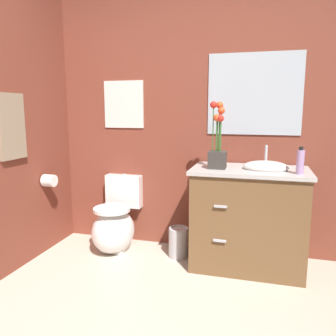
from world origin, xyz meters
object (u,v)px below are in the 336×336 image
object	(u,v)px
vanity_cabinet	(248,217)
wall_mirror	(254,94)
soap_bottle	(300,162)
hanging_towel	(12,126)
wall_poster	(124,104)
toilet_paper_roll	(49,181)
toilet	(115,225)
flower_vase	(218,146)
trash_bin	(179,242)

from	to	relation	value
vanity_cabinet	wall_mirror	xyz separation A→B (m)	(-0.00, 0.29, 1.02)
soap_bottle	vanity_cabinet	bearing A→B (deg)	157.56
soap_bottle	hanging_towel	size ratio (longest dim) A/B	0.40
wall_poster	wall_mirror	world-z (taller)	wall_mirror
hanging_towel	toilet_paper_roll	distance (m)	0.63
toilet	flower_vase	bearing A→B (deg)	-4.80
trash_bin	toilet_paper_roll	world-z (taller)	toilet_paper_roll
toilet_paper_roll	vanity_cabinet	bearing A→B (deg)	5.47
trash_bin	wall_mirror	size ratio (longest dim) A/B	0.34
hanging_towel	flower_vase	bearing A→B (deg)	17.04
vanity_cabinet	wall_mirror	distance (m)	1.06
toilet_paper_roll	trash_bin	bearing A→B (deg)	9.68
vanity_cabinet	wall_poster	bearing A→B (deg)	166.47
flower_vase	trash_bin	world-z (taller)	flower_vase
flower_vase	toilet_paper_roll	world-z (taller)	flower_vase
hanging_towel	vanity_cabinet	bearing A→B (deg)	16.26
trash_bin	toilet	bearing A→B (deg)	-179.71
wall_poster	toilet_paper_roll	world-z (taller)	wall_poster
toilet	soap_bottle	xyz separation A→B (m)	(1.58, -0.18, 0.70)
wall_poster	toilet_paper_roll	xyz separation A→B (m)	(-0.55, -0.46, -0.69)
flower_vase	hanging_towel	xyz separation A→B (m)	(-1.56, -0.48, 0.16)
wall_mirror	toilet_paper_roll	size ratio (longest dim) A/B	7.27
vanity_cabinet	flower_vase	bearing A→B (deg)	-168.49
wall_poster	hanging_towel	size ratio (longest dim) A/B	0.86
vanity_cabinet	flower_vase	distance (m)	0.65
toilet	soap_bottle	distance (m)	1.74
toilet	trash_bin	distance (m)	0.63
vanity_cabinet	hanging_towel	distance (m)	2.05
trash_bin	toilet_paper_roll	size ratio (longest dim) A/B	2.47
toilet	vanity_cabinet	distance (m)	1.24
trash_bin	hanging_towel	world-z (taller)	hanging_towel
vanity_cabinet	flower_vase	xyz separation A→B (m)	(-0.26, -0.05, 0.59)
wall_poster	wall_mirror	bearing A→B (deg)	0.00
hanging_towel	toilet_paper_roll	size ratio (longest dim) A/B	4.73
wall_mirror	toilet_paper_roll	distance (m)	1.99
wall_poster	soap_bottle	bearing A→B (deg)	-15.64
soap_bottle	hanging_towel	distance (m)	2.24
trash_bin	wall_mirror	xyz separation A→B (m)	(0.60, 0.26, 1.31)
soap_bottle	hanging_towel	world-z (taller)	hanging_towel
trash_bin	wall_poster	size ratio (longest dim) A/B	0.61
flower_vase	wall_mirror	xyz separation A→B (m)	(0.26, 0.35, 0.43)
toilet	hanging_towel	xyz separation A→B (m)	(-0.61, -0.56, 0.94)
flower_vase	toilet_paper_roll	size ratio (longest dim) A/B	4.91
vanity_cabinet	hanging_towel	bearing A→B (deg)	-163.74
hanging_towel	wall_poster	bearing A→B (deg)	53.73
wall_poster	toilet_paper_roll	distance (m)	1.00
soap_bottle	wall_poster	xyz separation A→B (m)	(-1.58, 0.44, 0.43)
toilet	hanging_towel	world-z (taller)	hanging_towel
wall_poster	hanging_towel	world-z (taller)	wall_poster
toilet_paper_roll	wall_mirror	bearing A→B (deg)	14.68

